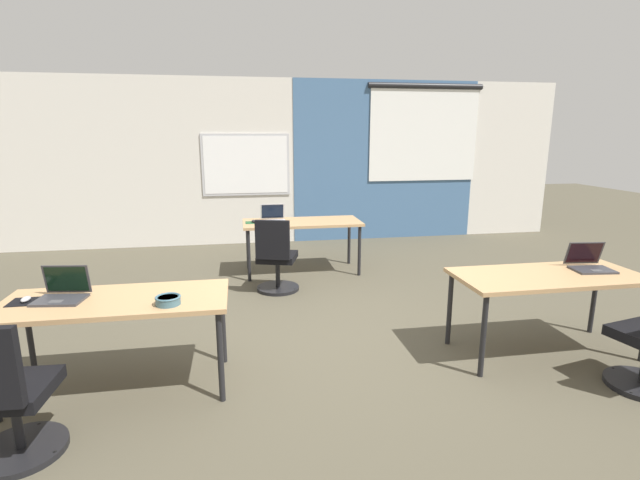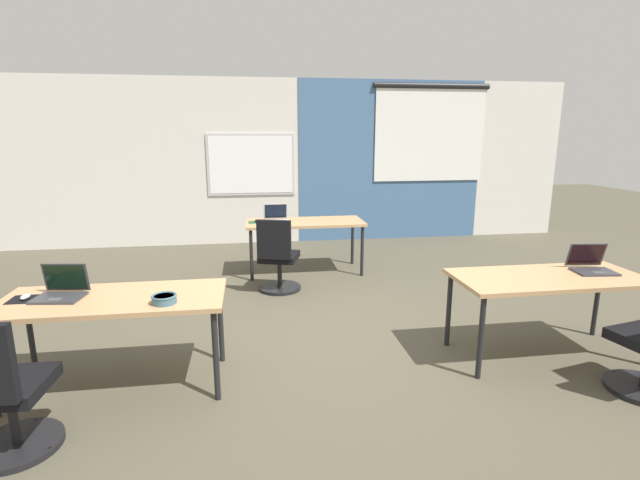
% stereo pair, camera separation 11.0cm
% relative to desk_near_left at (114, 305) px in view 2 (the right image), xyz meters
% --- Properties ---
extents(ground_plane, '(24.00, 24.00, 0.00)m').
position_rel_desk_near_left_xyz_m(ground_plane, '(1.75, 0.60, -0.66)').
color(ground_plane, '#4C4738').
extents(back_wall_assembly, '(10.00, 0.27, 2.80)m').
position_rel_desk_near_left_xyz_m(back_wall_assembly, '(1.81, 4.79, 0.75)').
color(back_wall_assembly, silver).
rests_on(back_wall_assembly, ground).
extents(desk_near_left, '(1.60, 0.70, 0.72)m').
position_rel_desk_near_left_xyz_m(desk_near_left, '(0.00, 0.00, 0.00)').
color(desk_near_left, tan).
rests_on(desk_near_left, ground).
extents(desk_near_right, '(1.60, 0.70, 0.72)m').
position_rel_desk_near_left_xyz_m(desk_near_right, '(3.50, 0.00, 0.00)').
color(desk_near_right, tan).
rests_on(desk_near_right, ground).
extents(desk_far_center, '(1.60, 0.70, 0.72)m').
position_rel_desk_near_left_xyz_m(desk_far_center, '(1.75, 2.80, 0.00)').
color(desk_far_center, tan).
rests_on(desk_far_center, ground).
extents(laptop_far_left, '(0.33, 0.29, 0.23)m').
position_rel_desk_near_left_xyz_m(laptop_far_left, '(1.36, 2.85, 0.11)').
color(laptop_far_left, '#B7B7BC').
rests_on(laptop_far_left, desk_far_center).
extents(mousepad_far_left, '(0.22, 0.19, 0.00)m').
position_rel_desk_near_left_xyz_m(mousepad_far_left, '(1.10, 2.81, 0.06)').
color(mousepad_far_left, '#23512D').
rests_on(mousepad_far_left, desk_far_center).
extents(mouse_far_left, '(0.06, 0.10, 0.03)m').
position_rel_desk_near_left_xyz_m(mouse_far_left, '(1.10, 2.81, 0.08)').
color(mouse_far_left, black).
rests_on(mouse_far_left, mousepad_far_left).
extents(chair_far_left, '(0.55, 0.60, 0.92)m').
position_rel_desk_near_left_xyz_m(chair_far_left, '(1.33, 2.02, -0.28)').
color(chair_far_left, black).
rests_on(chair_far_left, ground).
extents(laptop_near_right_end, '(0.36, 0.33, 0.23)m').
position_rel_desk_near_left_xyz_m(laptop_near_right_end, '(3.95, 0.08, 0.11)').
color(laptop_near_right_end, '#333338').
rests_on(laptop_near_right_end, desk_near_right).
extents(laptop_near_left_end, '(0.36, 0.31, 0.24)m').
position_rel_desk_near_left_xyz_m(laptop_near_left_end, '(-0.37, 0.06, 0.11)').
color(laptop_near_left_end, '#333338').
rests_on(laptop_near_left_end, desk_near_left).
extents(mousepad_near_left_end, '(0.22, 0.19, 0.00)m').
position_rel_desk_near_left_xyz_m(mousepad_near_left_end, '(-0.61, 0.04, 0.06)').
color(mousepad_near_left_end, black).
rests_on(mousepad_near_left_end, desk_near_left).
extents(mouse_near_left_end, '(0.06, 0.10, 0.03)m').
position_rel_desk_near_left_xyz_m(mouse_near_left_end, '(-0.61, 0.04, 0.08)').
color(mouse_near_left_end, '#B2B2B7').
rests_on(mouse_near_left_end, mousepad_near_left_end).
extents(chair_near_left_end, '(0.52, 0.55, 0.92)m').
position_rel_desk_near_left_xyz_m(chair_near_left_end, '(-0.45, -0.74, -0.28)').
color(chair_near_left_end, black).
rests_on(chair_near_left_end, ground).
extents(snack_bowl, '(0.18, 0.18, 0.06)m').
position_rel_desk_near_left_xyz_m(snack_bowl, '(0.39, -0.19, 0.10)').
color(snack_bowl, '#3D6070').
rests_on(snack_bowl, desk_near_left).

